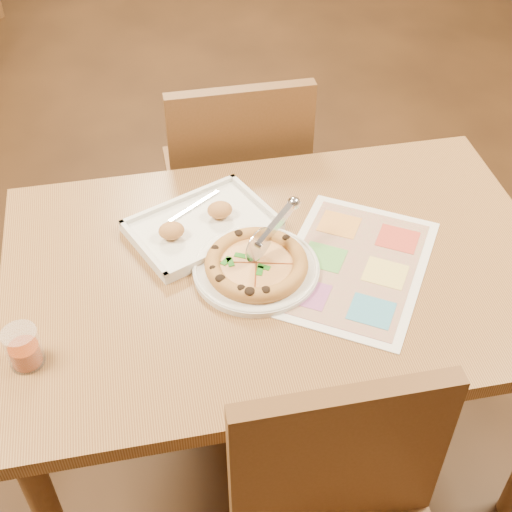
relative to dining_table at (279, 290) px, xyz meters
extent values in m
plane|color=#331D0E|center=(0.00, 0.00, -0.63)|extent=(7.00, 7.00, 0.00)
cube|color=olive|center=(0.00, 0.00, 0.07)|extent=(1.30, 0.85, 0.04)
cylinder|color=brown|center=(-0.59, 0.36, -0.29)|extent=(0.06, 0.06, 0.68)
cylinder|color=brown|center=(0.59, 0.36, -0.29)|extent=(0.06, 0.06, 0.68)
cube|color=brown|center=(0.00, -0.51, 0.04)|extent=(0.42, 0.04, 0.45)
cube|color=brown|center=(0.00, 0.70, -0.18)|extent=(0.42, 0.42, 0.04)
cube|color=brown|center=(0.00, 0.51, 0.04)|extent=(0.42, 0.04, 0.45)
cylinder|color=silver|center=(-0.06, -0.01, 0.09)|extent=(0.32, 0.32, 0.02)
cylinder|color=#C18241|center=(-0.06, -0.02, 0.11)|extent=(0.23, 0.23, 0.01)
cylinder|color=#E7CD7D|center=(-0.06, -0.02, 0.11)|extent=(0.20, 0.20, 0.01)
torus|color=#C18241|center=(-0.06, -0.02, 0.12)|extent=(0.24, 0.24, 0.04)
cylinder|color=silver|center=(-0.05, 0.00, 0.16)|extent=(0.07, 0.06, 0.09)
cube|color=silver|center=(0.00, 0.03, 0.18)|extent=(0.11, 0.09, 0.06)
cube|color=silver|center=(-0.16, 0.16, 0.09)|extent=(0.40, 0.35, 0.02)
cube|color=silver|center=(-0.16, 0.16, 0.11)|extent=(0.14, 0.11, 0.00)
ellipsoid|color=#BC7E43|center=(-0.24, 0.13, 0.13)|extent=(0.06, 0.05, 0.04)
ellipsoid|color=#BC7E43|center=(-0.11, 0.18, 0.13)|extent=(0.06, 0.05, 0.04)
cylinder|color=maroon|center=(-0.58, -0.18, 0.11)|extent=(0.06, 0.06, 0.05)
cylinder|color=white|center=(-0.58, -0.18, 0.13)|extent=(0.07, 0.07, 0.09)
cube|color=white|center=(0.17, -0.04, 0.09)|extent=(0.51, 0.55, 0.00)
camera|label=1|loc=(-0.29, -1.18, 1.26)|focal=50.00mm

